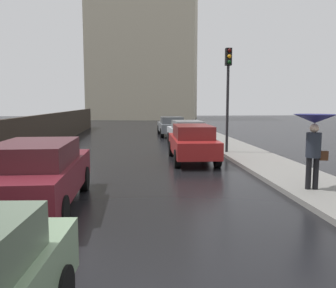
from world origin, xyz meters
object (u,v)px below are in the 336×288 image
at_px(car_silver_behind_camera, 187,133).
at_px(car_maroon_far_lane, 37,173).
at_px(car_grey_mid_road, 171,126).
at_px(pedestrian_with_umbrella_near, 314,130).
at_px(car_red_near_kerb, 192,142).
at_px(traffic_light, 228,81).

distance_m(car_silver_behind_camera, car_maroon_far_lane, 12.10).
relative_size(car_grey_mid_road, pedestrian_with_umbrella_near, 2.34).
height_order(car_grey_mid_road, car_maroon_far_lane, car_maroon_far_lane).
bearing_deg(pedestrian_with_umbrella_near, car_grey_mid_road, 107.56).
height_order(car_red_near_kerb, traffic_light, traffic_light).
bearing_deg(car_grey_mid_road, traffic_light, -80.68).
distance_m(car_red_near_kerb, pedestrian_with_umbrella_near, 5.95).
xyz_separation_m(car_silver_behind_camera, car_maroon_far_lane, (-4.92, -11.05, 0.06)).
distance_m(car_maroon_far_lane, traffic_light, 10.11).
height_order(car_maroon_far_lane, pedestrian_with_umbrella_near, pedestrian_with_umbrella_near).
relative_size(car_red_near_kerb, traffic_light, 0.96).
bearing_deg(traffic_light, car_grey_mid_road, 99.65).
bearing_deg(car_maroon_far_lane, car_grey_mid_road, -105.56).
distance_m(car_maroon_far_lane, pedestrian_with_umbrella_near, 6.78).
relative_size(car_grey_mid_road, car_maroon_far_lane, 1.00).
relative_size(car_red_near_kerb, car_grey_mid_road, 0.98).
distance_m(car_silver_behind_camera, traffic_light, 4.56).
distance_m(car_grey_mid_road, car_silver_behind_camera, 6.01).
height_order(car_red_near_kerb, car_silver_behind_camera, car_red_near_kerb).
relative_size(car_silver_behind_camera, traffic_light, 0.95).
bearing_deg(car_maroon_far_lane, car_red_near_kerb, -126.88).
xyz_separation_m(car_red_near_kerb, car_silver_behind_camera, (0.48, 5.05, -0.04)).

